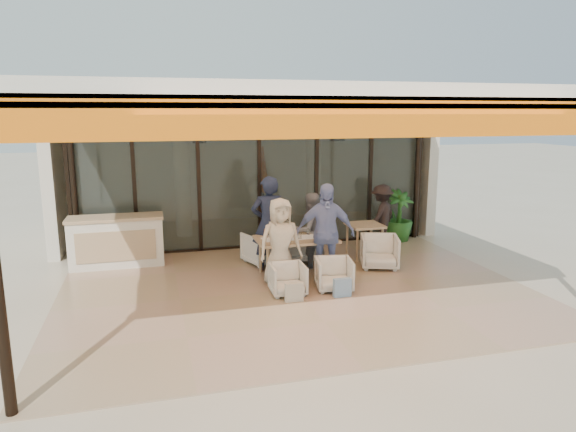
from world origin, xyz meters
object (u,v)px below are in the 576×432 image
side_table (365,229)px  potted_palm (398,216)px  dining_table (296,241)px  diner_periwinkle (325,233)px  diner_cream (280,242)px  chair_near_right (334,273)px  diner_navy (269,224)px  side_chair (380,250)px  chair_far_left (263,246)px  chair_far_right (303,244)px  diner_grey (310,231)px  chair_near_left (288,278)px  host_counter (117,241)px  standing_woman (381,216)px

side_table → potted_palm: potted_palm is taller
dining_table → diner_periwinkle: diner_periwinkle is taller
dining_table → diner_cream: diner_cream is taller
chair_near_right → diner_periwinkle: 0.78m
diner_navy → side_chair: diner_navy is taller
chair_far_left → diner_periwinkle: size_ratio=0.40×
chair_far_right → diner_grey: bearing=98.4°
chair_near_left → diner_cream: (0.00, 0.50, 0.50)m
chair_far_left → diner_cream: 1.47m
chair_near_right → diner_navy: size_ratio=0.34×
diner_grey → potted_palm: bearing=-164.5°
host_counter → chair_far_right: host_counter is taller
chair_near_left → chair_far_left: bearing=91.8°
dining_table → chair_near_left: (-0.41, -0.96, -0.39)m
chair_near_right → diner_cream: 1.09m
chair_near_right → host_counter: bearing=156.8°
chair_near_left → potted_palm: bearing=41.0°
diner_grey → standing_woman: 2.39m
dining_table → chair_far_right: (0.43, 0.94, -0.34)m
diner_grey → diner_cream: diner_cream is taller
side_chair → standing_woman: size_ratio=0.51×
chair_far_left → diner_cream: (-0.00, -1.40, 0.43)m
diner_periwinkle → side_chair: 1.51m
chair_far_right → chair_near_left: 2.08m
diner_navy → diner_periwinkle: bearing=137.5°
host_counter → chair_near_left: (2.89, -2.46, -0.23)m
side_chair → diner_grey: bearing=-178.5°
host_counter → chair_near_right: (3.73, -2.46, -0.22)m
side_table → diner_navy: bearing=-171.3°
chair_far_right → standing_woman: standing_woman is taller
chair_far_left → diner_cream: size_ratio=0.46×
diner_navy → standing_woman: (2.94, 1.16, -0.21)m
diner_navy → side_chair: 2.28m
standing_woman → chair_far_left: bearing=-24.5°
chair_far_left → potted_palm: 3.67m
dining_table → diner_periwinkle: size_ratio=0.82×
chair_near_left → side_table: side_table is taller
chair_far_right → side_table: 1.36m
chair_near_right → standing_woman: size_ratio=0.43×
dining_table → standing_woman: 2.99m
chair_near_left → side_table: 2.79m
chair_far_left → side_table: (2.16, -0.17, 0.27)m
host_counter → chair_near_right: bearing=-33.4°
side_table → standing_woman: (0.77, 0.82, 0.09)m
diner_navy → diner_grey: (0.84, 0.00, -0.18)m
diner_cream → side_chair: bearing=9.0°
diner_grey → side_chair: 1.44m
diner_navy → diner_cream: bearing=94.5°
standing_woman → diner_periwinkle: bearing=7.4°
chair_near_left → diner_navy: size_ratio=0.32×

